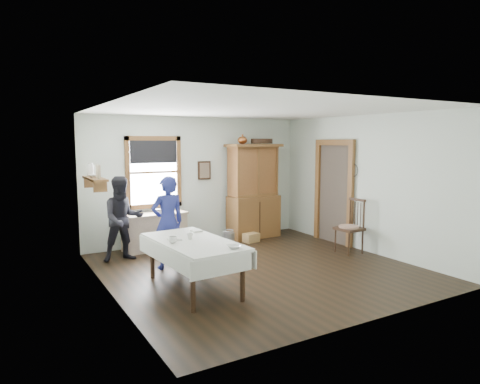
{
  "coord_description": "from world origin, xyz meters",
  "views": [
    {
      "loc": [
        -3.87,
        -6.03,
        2.19
      ],
      "look_at": [
        -0.2,
        0.3,
        1.31
      ],
      "focal_mm": 32.0,
      "sensor_mm": 36.0,
      "label": 1
    }
  ],
  "objects_px": {
    "work_counter": "(155,231)",
    "woman_blue": "(168,226)",
    "wicker_basket": "(251,238)",
    "figure_dark": "(123,222)",
    "china_hutch": "(254,191)",
    "dining_table": "(194,265)",
    "pail": "(229,239)",
    "spindle_chair": "(349,226)"
  },
  "relations": [
    {
      "from": "work_counter",
      "to": "woman_blue",
      "type": "bearing_deg",
      "value": -102.58
    },
    {
      "from": "wicker_basket",
      "to": "woman_blue",
      "type": "relative_size",
      "value": 0.22
    },
    {
      "from": "wicker_basket",
      "to": "figure_dark",
      "type": "bearing_deg",
      "value": -178.94
    },
    {
      "from": "china_hutch",
      "to": "dining_table",
      "type": "relative_size",
      "value": 1.16
    },
    {
      "from": "pail",
      "to": "work_counter",
      "type": "bearing_deg",
      "value": 163.62
    },
    {
      "from": "china_hutch",
      "to": "spindle_chair",
      "type": "distance_m",
      "value": 2.37
    },
    {
      "from": "dining_table",
      "to": "woman_blue",
      "type": "bearing_deg",
      "value": 87.59
    },
    {
      "from": "dining_table",
      "to": "spindle_chair",
      "type": "distance_m",
      "value": 3.5
    },
    {
      "from": "work_counter",
      "to": "pail",
      "type": "xyz_separation_m",
      "value": [
        1.47,
        -0.43,
        -0.24
      ]
    },
    {
      "from": "work_counter",
      "to": "china_hutch",
      "type": "distance_m",
      "value": 2.44
    },
    {
      "from": "work_counter",
      "to": "figure_dark",
      "type": "relative_size",
      "value": 0.9
    },
    {
      "from": "dining_table",
      "to": "pail",
      "type": "relative_size",
      "value": 6.72
    },
    {
      "from": "pail",
      "to": "figure_dark",
      "type": "relative_size",
      "value": 0.19
    },
    {
      "from": "wicker_basket",
      "to": "spindle_chair",
      "type": "bearing_deg",
      "value": -55.95
    },
    {
      "from": "wicker_basket",
      "to": "pail",
      "type": "bearing_deg",
      "value": 179.43
    },
    {
      "from": "pail",
      "to": "wicker_basket",
      "type": "height_order",
      "value": "pail"
    },
    {
      "from": "pail",
      "to": "woman_blue",
      "type": "relative_size",
      "value": 0.18
    },
    {
      "from": "woman_blue",
      "to": "figure_dark",
      "type": "relative_size",
      "value": 1.03
    },
    {
      "from": "wicker_basket",
      "to": "figure_dark",
      "type": "xyz_separation_m",
      "value": [
        -2.78,
        -0.05,
        0.62
      ]
    },
    {
      "from": "woman_blue",
      "to": "china_hutch",
      "type": "bearing_deg",
      "value": -154.54
    },
    {
      "from": "spindle_chair",
      "to": "wicker_basket",
      "type": "relative_size",
      "value": 3.27
    },
    {
      "from": "spindle_chair",
      "to": "china_hutch",
      "type": "bearing_deg",
      "value": 108.93
    },
    {
      "from": "woman_blue",
      "to": "figure_dark",
      "type": "bearing_deg",
      "value": -59.59
    },
    {
      "from": "dining_table",
      "to": "wicker_basket",
      "type": "bearing_deg",
      "value": 42.59
    },
    {
      "from": "figure_dark",
      "to": "spindle_chair",
      "type": "bearing_deg",
      "value": -21.7
    },
    {
      "from": "spindle_chair",
      "to": "woman_blue",
      "type": "bearing_deg",
      "value": 163.22
    },
    {
      "from": "china_hutch",
      "to": "spindle_chair",
      "type": "bearing_deg",
      "value": -70.16
    },
    {
      "from": "wicker_basket",
      "to": "woman_blue",
      "type": "bearing_deg",
      "value": -157.91
    },
    {
      "from": "china_hutch",
      "to": "spindle_chair",
      "type": "height_order",
      "value": "china_hutch"
    },
    {
      "from": "china_hutch",
      "to": "pail",
      "type": "distance_m",
      "value": 1.33
    },
    {
      "from": "work_counter",
      "to": "pail",
      "type": "relative_size",
      "value": 4.75
    },
    {
      "from": "spindle_chair",
      "to": "pail",
      "type": "xyz_separation_m",
      "value": [
        -1.74,
        1.75,
        -0.4
      ]
    },
    {
      "from": "china_hutch",
      "to": "figure_dark",
      "type": "relative_size",
      "value": 1.47
    },
    {
      "from": "dining_table",
      "to": "wicker_basket",
      "type": "xyz_separation_m",
      "value": [
        2.29,
        2.11,
        -0.27
      ]
    },
    {
      "from": "spindle_chair",
      "to": "work_counter",
      "type": "bearing_deg",
      "value": 142.65
    },
    {
      "from": "woman_blue",
      "to": "dining_table",
      "type": "bearing_deg",
      "value": 85.86
    },
    {
      "from": "spindle_chair",
      "to": "figure_dark",
      "type": "bearing_deg",
      "value": 153.77
    },
    {
      "from": "wicker_basket",
      "to": "figure_dark",
      "type": "distance_m",
      "value": 2.85
    },
    {
      "from": "work_counter",
      "to": "dining_table",
      "type": "distance_m",
      "value": 2.56
    },
    {
      "from": "dining_table",
      "to": "pail",
      "type": "bearing_deg",
      "value": 50.62
    },
    {
      "from": "china_hutch",
      "to": "woman_blue",
      "type": "relative_size",
      "value": 1.43
    },
    {
      "from": "dining_table",
      "to": "woman_blue",
      "type": "height_order",
      "value": "woman_blue"
    }
  ]
}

